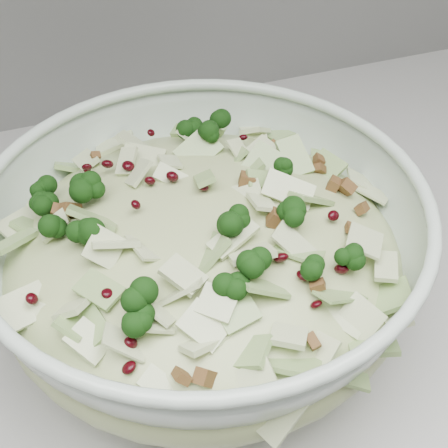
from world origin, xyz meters
The scene contains 3 objects.
counter centered at (0.00, 1.70, 0.45)m, with size 3.60×0.60×0.90m, color #A3A29E.
mixing_bowl centered at (-0.13, 1.60, 0.97)m, with size 0.42×0.42×0.14m.
salad centered at (-0.13, 1.60, 1.00)m, with size 0.38×0.38×0.14m.
Camera 1 is at (-0.24, 1.25, 1.35)m, focal length 50.00 mm.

